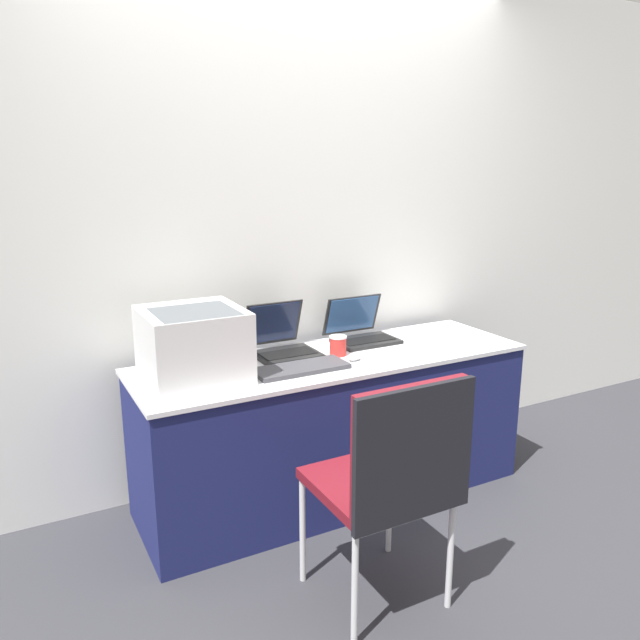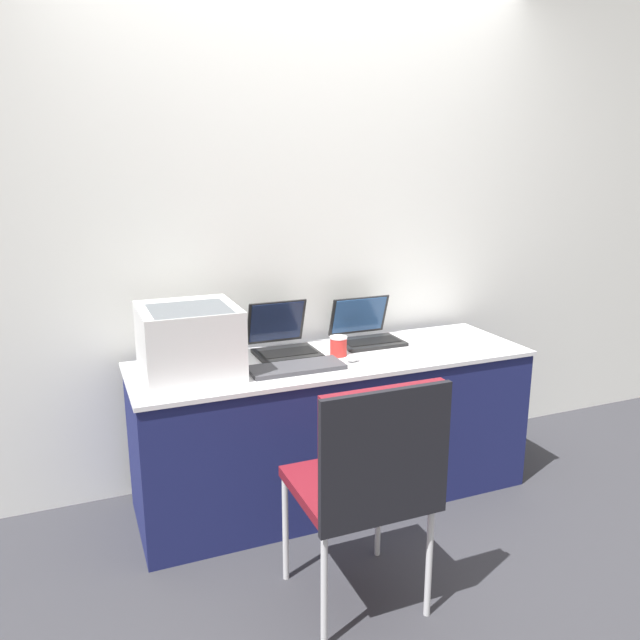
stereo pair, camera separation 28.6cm
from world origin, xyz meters
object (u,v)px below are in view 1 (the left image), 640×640
(chair, at_px, (395,469))
(laptop_right, at_px, (361,331))
(printer, at_px, (193,342))
(coffee_cup, at_px, (338,346))
(mouse, at_px, (354,357))
(external_keyboard, at_px, (301,368))
(laptop_left, at_px, (282,343))

(chair, bearing_deg, laptop_right, 64.33)
(printer, relative_size, laptop_right, 1.29)
(coffee_cup, distance_m, mouse, 0.12)
(external_keyboard, height_order, chair, chair)
(laptop_right, relative_size, coffee_cup, 3.35)
(laptop_left, bearing_deg, external_keyboard, -96.74)
(external_keyboard, bearing_deg, printer, 165.83)
(chair, bearing_deg, laptop_left, 88.02)
(printer, distance_m, coffee_cup, 0.71)
(printer, bearing_deg, coffee_cup, 0.40)
(printer, bearing_deg, mouse, -8.36)
(laptop_left, distance_m, laptop_right, 0.46)
(coffee_cup, relative_size, mouse, 1.47)
(chair, bearing_deg, mouse, 69.29)
(chair, bearing_deg, coffee_cup, 73.13)
(external_keyboard, height_order, coffee_cup, coffee_cup)
(printer, relative_size, chair, 0.45)
(coffee_cup, bearing_deg, printer, -179.60)
(coffee_cup, bearing_deg, laptop_right, 35.77)
(laptop_left, relative_size, laptop_right, 1.01)
(external_keyboard, xyz_separation_m, chair, (-0.00, -0.74, -0.15))
(laptop_left, distance_m, chair, 1.03)
(printer, xyz_separation_m, coffee_cup, (0.70, 0.00, -0.12))
(printer, height_order, chair, printer)
(printer, distance_m, mouse, 0.75)
(printer, height_order, laptop_right, printer)
(mouse, distance_m, chair, 0.81)
(laptop_right, distance_m, mouse, 0.35)
(printer, xyz_separation_m, laptop_right, (0.94, 0.17, -0.11))
(chair, bearing_deg, printer, 117.57)
(mouse, bearing_deg, laptop_left, 132.82)
(laptop_right, xyz_separation_m, coffee_cup, (-0.23, -0.17, -0.00))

